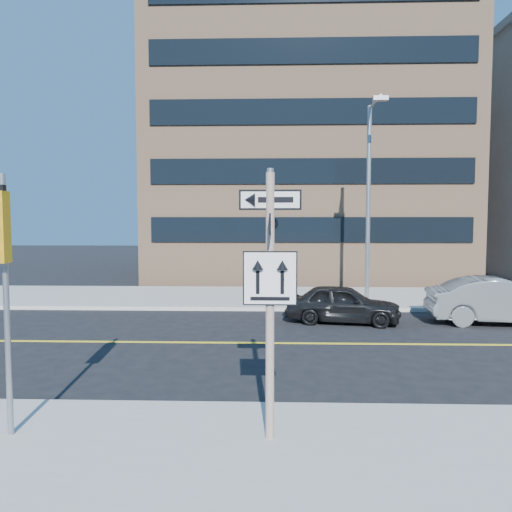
{
  "coord_description": "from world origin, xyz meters",
  "views": [
    {
      "loc": [
        0.03,
        -9.86,
        3.44
      ],
      "look_at": [
        -0.42,
        4.0,
        2.47
      ],
      "focal_mm": 35.0,
      "sensor_mm": 36.0,
      "label": 1
    }
  ],
  "objects_px": {
    "parked_car_a": "(343,304)",
    "streetlight_a": "(370,189)",
    "sign_pole": "(270,289)",
    "parked_car_b": "(502,301)"
  },
  "relations": [
    {
      "from": "parked_car_a",
      "to": "streetlight_a",
      "type": "relative_size",
      "value": 0.48
    },
    {
      "from": "sign_pole",
      "to": "parked_car_b",
      "type": "distance_m",
      "value": 12.23
    },
    {
      "from": "sign_pole",
      "to": "parked_car_a",
      "type": "height_order",
      "value": "sign_pole"
    },
    {
      "from": "parked_car_b",
      "to": "streetlight_a",
      "type": "bearing_deg",
      "value": 49.15
    },
    {
      "from": "sign_pole",
      "to": "parked_car_a",
      "type": "bearing_deg",
      "value": 75.62
    },
    {
      "from": "parked_car_a",
      "to": "streetlight_a",
      "type": "bearing_deg",
      "value": -12.13
    },
    {
      "from": "parked_car_a",
      "to": "parked_car_b",
      "type": "relative_size",
      "value": 0.81
    },
    {
      "from": "streetlight_a",
      "to": "parked_car_b",
      "type": "bearing_deg",
      "value": -46.65
    },
    {
      "from": "sign_pole",
      "to": "streetlight_a",
      "type": "distance_m",
      "value": 14.05
    },
    {
      "from": "parked_car_b",
      "to": "parked_car_a",
      "type": "bearing_deg",
      "value": 95.05
    }
  ]
}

